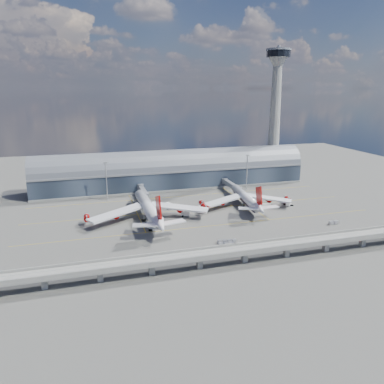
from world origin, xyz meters
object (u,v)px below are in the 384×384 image
object	(u,v)px
floodlight_mast_left	(106,180)
service_truck_5	(170,206)
service_truck_0	(152,226)
cargo_train_0	(227,241)
airliner_left	(149,209)
floodlight_mast_right	(247,171)
airliner_right	(246,199)
service_truck_3	(289,203)
cargo_train_2	(333,223)
cargo_train_1	(226,244)
service_truck_1	(185,214)
service_truck_2	(265,205)
control_tower	(275,114)
service_truck_4	(201,208)

from	to	relation	value
floodlight_mast_left	service_truck_5	xyz separation A→B (m)	(35.65, -28.96, -12.04)
service_truck_0	cargo_train_0	size ratio (longest dim) A/B	0.86
floodlight_mast_left	airliner_left	bearing A→B (deg)	-66.60
floodlight_mast_left	airliner_left	distance (m)	50.69
floodlight_mast_right	cargo_train_0	size ratio (longest dim) A/B	2.72
airliner_right	service_truck_3	size ratio (longest dim) A/B	10.35
floodlight_mast_left	cargo_train_2	xyz separation A→B (m)	(115.22, -81.31, -12.66)
floodlight_mast_left	airliner_right	xyz separation A→B (m)	(82.64, -38.35, -8.53)
service_truck_5	cargo_train_1	bearing A→B (deg)	-105.15
service_truck_1	service_truck_2	distance (m)	51.91
control_tower	service_truck_5	distance (m)	124.97
floodlight_mast_right	cargo_train_0	distance (m)	102.93
service_truck_3	cargo_train_2	distance (m)	37.64
service_truck_2	cargo_train_1	xyz separation A→B (m)	(-44.67, -48.90, -0.45)
service_truck_4	cargo_train_1	size ratio (longest dim) A/B	0.64
service_truck_1	service_truck_4	xyz separation A→B (m)	(12.16, 8.76, -0.16)
control_tower	service_truck_4	world-z (taller)	control_tower
cargo_train_2	control_tower	bearing A→B (deg)	-13.49
service_truck_0	service_truck_2	size ratio (longest dim) A/B	1.13
service_truck_1	cargo_train_0	world-z (taller)	service_truck_1
control_tower	cargo_train_1	xyz separation A→B (m)	(-86.73, -120.55, -50.75)
control_tower	airliner_left	distance (m)	144.10
service_truck_0	service_truck_2	xyz separation A→B (m)	(74.14, 17.37, -0.31)
floodlight_mast_left	floodlight_mast_right	bearing A→B (deg)	0.00
airliner_left	service_truck_5	distance (m)	23.73
service_truck_3	service_truck_5	size ratio (longest dim) A/B	0.87
airliner_left	service_truck_1	world-z (taller)	airliner_left
airliner_left	service_truck_5	size ratio (longest dim) A/B	10.79
airliner_left	service_truck_0	size ratio (longest dim) A/B	9.17
service_truck_2	cargo_train_0	xyz separation A→B (m)	(-42.80, -45.48, -0.52)
airliner_right	cargo_train_2	bearing A→B (deg)	-46.13
control_tower	service_truck_2	size ratio (longest dim) A/B	14.40
service_truck_2	service_truck_3	xyz separation A→B (m)	(16.33, -0.49, 0.14)
floodlight_mast_left	floodlight_mast_right	size ratio (longest dim) A/B	1.00
service_truck_5	cargo_train_1	size ratio (longest dim) A/B	0.89
service_truck_1	service_truck_3	size ratio (longest dim) A/B	0.96
floodlight_mast_left	cargo_train_0	size ratio (longest dim) A/B	2.72
floodlight_mast_right	cargo_train_1	distance (m)	106.79
control_tower	service_truck_0	size ratio (longest dim) A/B	12.71
floodlight_mast_left	airliner_right	bearing A→B (deg)	-24.90
service_truck_0	cargo_train_2	distance (m)	98.53
service_truck_0	cargo_train_2	bearing A→B (deg)	-29.14
service_truck_3	floodlight_mast_right	bearing A→B (deg)	143.41
service_truck_1	service_truck_2	world-z (taller)	service_truck_1
airliner_left	service_truck_2	bearing A→B (deg)	1.14
airliner_right	service_truck_0	bearing A→B (deg)	-153.76
service_truck_2	control_tower	bearing A→B (deg)	-27.99
airliner_right	airliner_left	bearing A→B (deg)	-166.31
airliner_left	service_truck_4	size ratio (longest dim) A/B	14.95
cargo_train_2	cargo_train_0	bearing A→B (deg)	93.63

